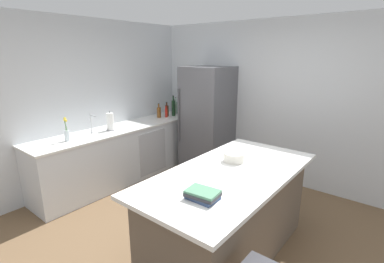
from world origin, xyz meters
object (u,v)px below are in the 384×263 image
kitchen_island (229,213)px  mixing_bowl (234,157)px  flower_vase (67,133)px  whiskey_bottle (159,112)px  paper_towel_roll (110,122)px  vinegar_bottle (174,109)px  hot_sauce_bottle (166,112)px  sink_faucet (92,123)px  refrigerator (207,120)px  wine_bottle (173,108)px  syrup_bottle (167,110)px  gin_bottle (176,107)px  cookbook_stack (203,195)px

kitchen_island → mixing_bowl: size_ratio=9.19×
flower_vase → whiskey_bottle: size_ratio=1.23×
paper_towel_roll → mixing_bowl: paper_towel_roll is taller
kitchen_island → vinegar_bottle: vinegar_bottle is taller
vinegar_bottle → hot_sauce_bottle: 0.27m
sink_faucet → kitchen_island: bearing=0.0°
kitchen_island → mixing_bowl: (-0.12, 0.26, 0.51)m
mixing_bowl → refrigerator: bearing=134.1°
vinegar_bottle → hot_sauce_bottle: bearing=-81.4°
wine_bottle → whiskey_bottle: wine_bottle is taller
kitchen_island → mixing_bowl: 0.59m
refrigerator → paper_towel_roll: bearing=-120.2°
kitchen_island → syrup_bottle: (-2.42, 1.61, 0.53)m
gin_bottle → hot_sauce_bottle: gin_bottle is taller
flower_vase → cookbook_stack: size_ratio=1.20×
refrigerator → hot_sauce_bottle: refrigerator is taller
refrigerator → paper_towel_roll: 1.67m
syrup_bottle → mixing_bowl: bearing=-30.3°
flower_vase → wine_bottle: wine_bottle is taller
sink_faucet → hot_sauce_bottle: bearing=86.7°
flower_vase → vinegar_bottle: bearing=90.9°
flower_vase → wine_bottle: 2.14m
refrigerator → vinegar_bottle: (-0.85, 0.06, 0.09)m
hot_sauce_bottle → mixing_bowl: hot_sauce_bottle is taller
hot_sauce_bottle → flower_vase: bearing=-90.2°
sink_faucet → cookbook_stack: size_ratio=1.07×
sink_faucet → gin_bottle: size_ratio=0.91×
flower_vase → paper_towel_roll: 0.72m
whiskey_bottle → hot_sauce_bottle: bearing=50.3°
sink_faucet → whiskey_bottle: (-0.00, 1.41, -0.05)m
hot_sauce_bottle → sink_faucet: bearing=-93.3°
gin_bottle → whiskey_bottle: size_ratio=1.21×
kitchen_island → paper_towel_roll: 2.45m
refrigerator → gin_bottle: (-0.91, 0.17, 0.10)m
wine_bottle → sink_faucet: bearing=-93.5°
hot_sauce_bottle → vinegar_bottle: bearing=98.6°
whiskey_bottle → paper_towel_roll: bearing=-86.6°
refrigerator → wine_bottle: 0.81m
kitchen_island → hot_sauce_bottle: hot_sauce_bottle is taller
refrigerator → syrup_bottle: bearing=-172.6°
vinegar_bottle → cookbook_stack: (2.50, -2.40, -0.05)m
vinegar_bottle → syrup_bottle: 0.18m
wine_bottle → whiskey_bottle: 0.31m
refrigerator → syrup_bottle: size_ratio=6.86×
paper_towel_roll → cookbook_stack: paper_towel_roll is taller
paper_towel_roll → vinegar_bottle: 1.50m
wine_bottle → vinegar_bottle: bearing=125.0°
hot_sauce_bottle → cookbook_stack: (2.46, -2.13, -0.02)m
refrigerator → vinegar_bottle: refrigerator is taller
kitchen_island → cookbook_stack: 0.80m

